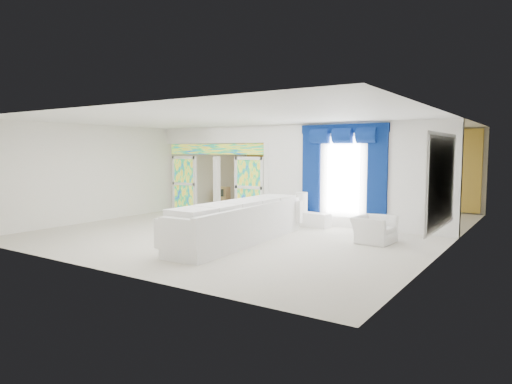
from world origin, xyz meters
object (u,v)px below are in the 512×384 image
Objects in this scene: grand_piano at (267,195)px; armchair at (374,229)px; coffee_table at (204,227)px; console_table at (310,219)px; white_sofa at (240,225)px.

armchair is at bearing -34.93° from grand_piano.
armchair reaches higher than coffee_table.
coffee_table is 1.88× the size of armchair.
coffee_table reaches higher than console_table.
armchair is at bearing -28.70° from console_table.
coffee_table is 4.30m from armchair.
white_sofa is 3.78× the size of console_table.
grand_piano is (-6.04, 4.77, 0.13)m from armchair.
white_sofa reaches higher than console_table.
coffee_table is 1.03× the size of grand_piano.
grand_piano is (-3.35, 6.55, 0.01)m from white_sofa.
console_table is 2.67m from armchair.
armchair reaches higher than console_table.
coffee_table is 3.24m from console_table.
white_sofa is 4.71× the size of armchair.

